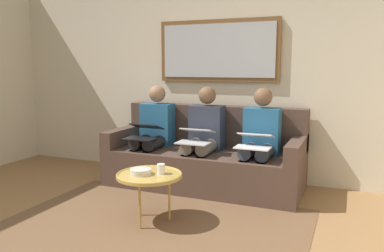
{
  "coord_description": "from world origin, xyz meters",
  "views": [
    {
      "loc": [
        -1.54,
        1.99,
        1.36
      ],
      "look_at": [
        0.0,
        -1.7,
        0.75
      ],
      "focal_mm": 36.36,
      "sensor_mm": 36.0,
      "label": 1
    }
  ],
  "objects_px": {
    "laptop_white": "(254,141)",
    "laptop_black": "(144,132)",
    "laptop_silver": "(196,136)",
    "coffee_table": "(149,176)",
    "person_middle": "(204,134)",
    "couch": "(206,158)",
    "cup": "(161,169)",
    "person_right": "(154,130)",
    "framed_mirror": "(218,51)",
    "bowl": "(141,172)",
    "person_left": "(260,138)"
  },
  "relations": [
    {
      "from": "laptop_white",
      "to": "laptop_silver",
      "type": "distance_m",
      "value": 0.64
    },
    {
      "from": "laptop_silver",
      "to": "framed_mirror",
      "type": "bearing_deg",
      "value": -90.0
    },
    {
      "from": "cup",
      "to": "person_right",
      "type": "xyz_separation_m",
      "value": [
        0.66,
        -1.1,
        0.13
      ]
    },
    {
      "from": "person_left",
      "to": "person_middle",
      "type": "distance_m",
      "value": 0.64
    },
    {
      "from": "coffee_table",
      "to": "bowl",
      "type": "distance_m",
      "value": 0.08
    },
    {
      "from": "coffee_table",
      "to": "person_middle",
      "type": "distance_m",
      "value": 1.17
    },
    {
      "from": "cup",
      "to": "person_left",
      "type": "relative_size",
      "value": 0.08
    },
    {
      "from": "framed_mirror",
      "to": "person_middle",
      "type": "bearing_deg",
      "value": 90.0
    },
    {
      "from": "framed_mirror",
      "to": "person_middle",
      "type": "height_order",
      "value": "framed_mirror"
    },
    {
      "from": "couch",
      "to": "laptop_silver",
      "type": "relative_size",
      "value": 6.18
    },
    {
      "from": "bowl",
      "to": "laptop_silver",
      "type": "height_order",
      "value": "laptop_silver"
    },
    {
      "from": "bowl",
      "to": "person_left",
      "type": "distance_m",
      "value": 1.42
    },
    {
      "from": "bowl",
      "to": "laptop_white",
      "type": "bearing_deg",
      "value": -129.58
    },
    {
      "from": "person_middle",
      "to": "laptop_white",
      "type": "bearing_deg",
      "value": 158.9
    },
    {
      "from": "person_middle",
      "to": "laptop_silver",
      "type": "height_order",
      "value": "person_middle"
    },
    {
      "from": "coffee_table",
      "to": "laptop_black",
      "type": "height_order",
      "value": "laptop_black"
    },
    {
      "from": "laptop_white",
      "to": "person_middle",
      "type": "height_order",
      "value": "person_middle"
    },
    {
      "from": "laptop_black",
      "to": "framed_mirror",
      "type": "bearing_deg",
      "value": -132.79
    },
    {
      "from": "laptop_silver",
      "to": "laptop_black",
      "type": "height_order",
      "value": "laptop_black"
    },
    {
      "from": "cup",
      "to": "laptop_black",
      "type": "height_order",
      "value": "laptop_black"
    },
    {
      "from": "couch",
      "to": "bowl",
      "type": "distance_m",
      "value": 1.27
    },
    {
      "from": "couch",
      "to": "coffee_table",
      "type": "xyz_separation_m",
      "value": [
        0.07,
        1.22,
        0.11
      ]
    },
    {
      "from": "person_left",
      "to": "person_right",
      "type": "bearing_deg",
      "value": 0.0
    },
    {
      "from": "bowl",
      "to": "person_middle",
      "type": "distance_m",
      "value": 1.2
    },
    {
      "from": "person_right",
      "to": "couch",
      "type": "bearing_deg",
      "value": -173.87
    },
    {
      "from": "framed_mirror",
      "to": "couch",
      "type": "bearing_deg",
      "value": 90.0
    },
    {
      "from": "framed_mirror",
      "to": "laptop_silver",
      "type": "xyz_separation_m",
      "value": [
        0.0,
        0.7,
        -0.92
      ]
    },
    {
      "from": "couch",
      "to": "cup",
      "type": "distance_m",
      "value": 1.18
    },
    {
      "from": "framed_mirror",
      "to": "person_left",
      "type": "xyz_separation_m",
      "value": [
        -0.64,
        0.46,
        -0.94
      ]
    },
    {
      "from": "coffee_table",
      "to": "laptop_silver",
      "type": "bearing_deg",
      "value": -94.45
    },
    {
      "from": "framed_mirror",
      "to": "cup",
      "type": "bearing_deg",
      "value": 90.73
    },
    {
      "from": "person_right",
      "to": "laptop_black",
      "type": "height_order",
      "value": "person_right"
    },
    {
      "from": "coffee_table",
      "to": "person_right",
      "type": "bearing_deg",
      "value": -63.64
    },
    {
      "from": "person_middle",
      "to": "coffee_table",
      "type": "bearing_deg",
      "value": 86.48
    },
    {
      "from": "bowl",
      "to": "laptop_white",
      "type": "xyz_separation_m",
      "value": [
        -0.78,
        -0.94,
        0.17
      ]
    },
    {
      "from": "couch",
      "to": "coffee_table",
      "type": "relative_size",
      "value": 3.82
    },
    {
      "from": "bowl",
      "to": "cup",
      "type": "bearing_deg",
      "value": -151.79
    },
    {
      "from": "person_left",
      "to": "person_right",
      "type": "distance_m",
      "value": 1.28
    },
    {
      "from": "coffee_table",
      "to": "person_middle",
      "type": "xyz_separation_m",
      "value": [
        -0.07,
        -1.15,
        0.19
      ]
    },
    {
      "from": "framed_mirror",
      "to": "cup",
      "type": "distance_m",
      "value": 1.89
    },
    {
      "from": "couch",
      "to": "person_left",
      "type": "bearing_deg",
      "value": 173.87
    },
    {
      "from": "laptop_white",
      "to": "laptop_black",
      "type": "distance_m",
      "value": 1.28
    },
    {
      "from": "laptop_silver",
      "to": "coffee_table",
      "type": "bearing_deg",
      "value": 85.55
    },
    {
      "from": "person_right",
      "to": "framed_mirror",
      "type": "bearing_deg",
      "value": -144.48
    },
    {
      "from": "person_middle",
      "to": "cup",
      "type": "bearing_deg",
      "value": 91.03
    },
    {
      "from": "laptop_white",
      "to": "laptop_silver",
      "type": "relative_size",
      "value": 0.98
    },
    {
      "from": "coffee_table",
      "to": "cup",
      "type": "distance_m",
      "value": 0.12
    },
    {
      "from": "couch",
      "to": "laptop_black",
      "type": "relative_size",
      "value": 5.81
    },
    {
      "from": "coffee_table",
      "to": "laptop_black",
      "type": "bearing_deg",
      "value": -58.09
    },
    {
      "from": "cup",
      "to": "person_left",
      "type": "height_order",
      "value": "person_left"
    }
  ]
}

